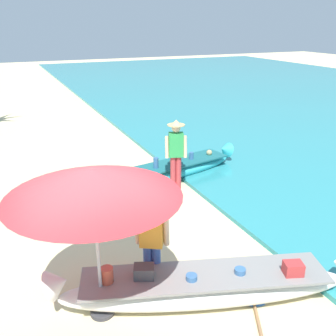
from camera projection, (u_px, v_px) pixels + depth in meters
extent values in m
plane|color=beige|center=(101.00, 297.00, 6.22)|extent=(80.00, 80.00, 0.00)
ellipsoid|color=white|center=(205.00, 288.00, 6.04)|extent=(4.51, 2.09, 0.48)
cone|color=white|center=(58.00, 283.00, 5.71)|extent=(0.55, 0.58, 0.54)
cube|color=gray|center=(205.00, 276.00, 5.96)|extent=(3.83, 1.89, 0.04)
cube|color=#B73333|center=(293.00, 269.00, 5.94)|extent=(0.34, 0.30, 0.22)
cylinder|color=#386699|center=(240.00, 272.00, 5.97)|extent=(0.17, 0.17, 0.10)
cylinder|color=#386699|center=(192.00, 278.00, 5.82)|extent=(0.17, 0.17, 0.10)
cube|color=#424247|center=(144.00, 272.00, 5.86)|extent=(0.37, 0.33, 0.21)
cylinder|color=#B74C38|center=(107.00, 276.00, 5.75)|extent=(0.19, 0.19, 0.26)
ellipsoid|color=#33B2BC|center=(177.00, 170.00, 10.93)|extent=(3.81, 1.50, 0.41)
cone|color=#33B2BC|center=(119.00, 175.00, 9.86)|extent=(0.51, 0.54, 0.53)
cone|color=#33B2BC|center=(225.00, 149.00, 11.82)|extent=(0.51, 0.54, 0.53)
cube|color=#1C6267|center=(177.00, 163.00, 10.86)|extent=(3.22, 1.40, 0.04)
sphere|color=tan|center=(209.00, 153.00, 11.44)|extent=(0.17, 0.17, 0.17)
cylinder|color=#386699|center=(191.00, 156.00, 11.06)|extent=(0.12, 0.12, 0.22)
sphere|color=tan|center=(173.00, 162.00, 10.69)|extent=(0.18, 0.18, 0.18)
cylinder|color=#386699|center=(156.00, 163.00, 10.39)|extent=(0.14, 0.14, 0.31)
cylinder|color=#B2383D|center=(178.00, 173.00, 10.04)|extent=(0.14, 0.14, 0.90)
cylinder|color=#B2383D|center=(173.00, 173.00, 10.03)|extent=(0.14, 0.14, 0.90)
cube|color=green|center=(176.00, 145.00, 9.77)|extent=(0.41, 0.33, 0.62)
cylinder|color=beige|center=(185.00, 147.00, 9.79)|extent=(0.15, 0.22, 0.56)
cylinder|color=beige|center=(167.00, 147.00, 9.75)|extent=(0.15, 0.22, 0.56)
sphere|color=beige|center=(176.00, 128.00, 9.62)|extent=(0.22, 0.22, 0.22)
cylinder|color=tan|center=(176.00, 125.00, 9.59)|extent=(0.44, 0.44, 0.02)
cone|color=tan|center=(176.00, 122.00, 9.57)|extent=(0.26, 0.26, 0.12)
cylinder|color=#3D5BA8|center=(148.00, 266.00, 6.31)|extent=(0.14, 0.14, 0.80)
cylinder|color=#3D5BA8|center=(156.00, 267.00, 6.30)|extent=(0.14, 0.14, 0.80)
cube|color=gold|center=(151.00, 228.00, 6.06)|extent=(0.42, 0.37, 0.60)
cylinder|color=beige|center=(137.00, 230.00, 6.12)|extent=(0.18, 0.22, 0.54)
cylinder|color=beige|center=(166.00, 231.00, 6.07)|extent=(0.18, 0.22, 0.54)
sphere|color=beige|center=(151.00, 204.00, 5.91)|extent=(0.22, 0.22, 0.22)
cylinder|color=#B7B7BC|center=(98.00, 247.00, 5.46)|extent=(0.05, 0.05, 2.31)
cone|color=red|center=(93.00, 183.00, 5.11)|extent=(2.38, 2.38, 0.39)
cylinder|color=#333338|center=(102.00, 312.00, 5.86)|extent=(0.36, 0.36, 0.06)
ellipsoid|color=#2D60B7|center=(254.00, 302.00, 6.05)|extent=(0.41, 0.34, 0.03)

